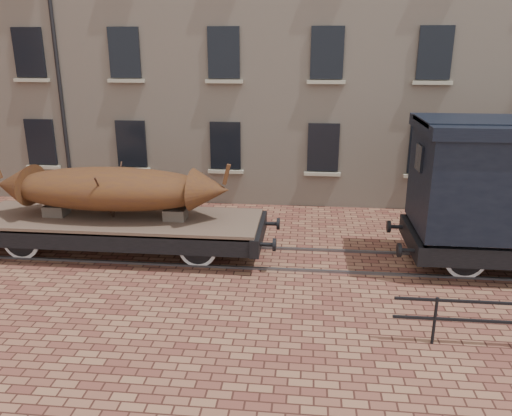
# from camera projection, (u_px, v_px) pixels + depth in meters

# --- Properties ---
(ground) EXTENTS (90.00, 90.00, 0.00)m
(ground) POSITION_uv_depth(u_px,v_px,m) (288.00, 260.00, 13.70)
(ground) COLOR brown
(warehouse_cream) EXTENTS (40.00, 10.19, 14.00)m
(warehouse_cream) POSITION_uv_depth(u_px,v_px,m) (373.00, 12.00, 20.74)
(warehouse_cream) COLOR beige
(warehouse_cream) RESTS_ON ground
(rail_track) EXTENTS (30.00, 1.52, 0.06)m
(rail_track) POSITION_uv_depth(u_px,v_px,m) (288.00, 259.00, 13.69)
(rail_track) COLOR #59595E
(rail_track) RESTS_ON ground
(flatcar_wagon) EXTENTS (9.05, 2.46, 1.37)m
(flatcar_wagon) POSITION_uv_depth(u_px,v_px,m) (116.00, 224.00, 13.92)
(flatcar_wagon) COLOR brown
(flatcar_wagon) RESTS_ON ground
(iron_boat) EXTENTS (6.65, 1.94, 1.59)m
(iron_boat) POSITION_uv_depth(u_px,v_px,m) (111.00, 189.00, 13.61)
(iron_boat) COLOR #553013
(iron_boat) RESTS_ON flatcar_wagon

